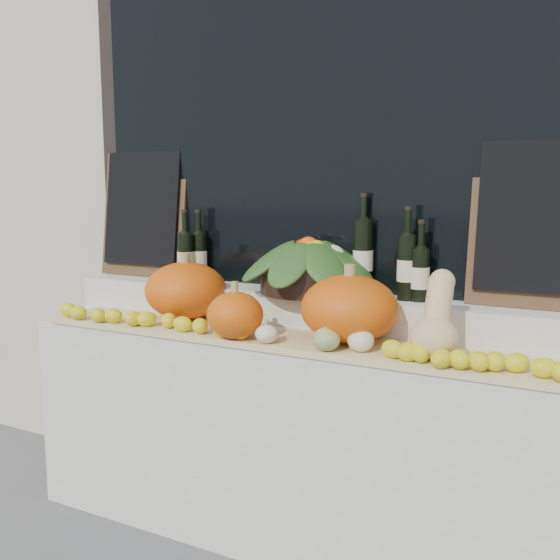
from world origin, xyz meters
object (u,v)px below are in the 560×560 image
object	(u,v)px
pumpkin_left	(186,290)
butternut_squash	(436,324)
wine_bottle_tall	(363,257)
pumpkin_right	(349,309)
produce_bowl	(308,264)

from	to	relation	value
pumpkin_left	butternut_squash	distance (m)	1.15
pumpkin_left	wine_bottle_tall	xyz separation A→B (m)	(0.75, 0.22, 0.17)
pumpkin_right	produce_bowl	bearing A→B (deg)	141.49
produce_bowl	wine_bottle_tall	world-z (taller)	wine_bottle_tall
butternut_squash	produce_bowl	bearing A→B (deg)	154.96
butternut_squash	wine_bottle_tall	world-z (taller)	wine_bottle_tall
pumpkin_right	wine_bottle_tall	bearing A→B (deg)	100.25
pumpkin_right	wine_bottle_tall	distance (m)	0.33
butternut_squash	produce_bowl	xyz separation A→B (m)	(-0.61, 0.29, 0.14)
butternut_squash	wine_bottle_tall	bearing A→B (deg)	138.19
pumpkin_left	wine_bottle_tall	distance (m)	0.80
pumpkin_left	pumpkin_right	world-z (taller)	pumpkin_right
butternut_squash	produce_bowl	world-z (taller)	produce_bowl
wine_bottle_tall	produce_bowl	bearing A→B (deg)	-163.33
pumpkin_right	butternut_squash	distance (m)	0.35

